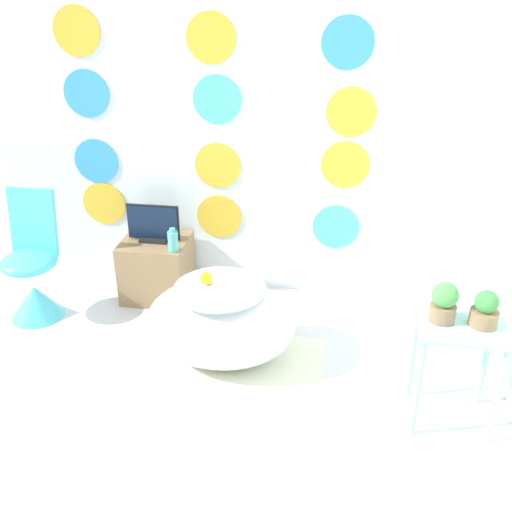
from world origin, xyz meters
The scene contains 12 objects.
ground_plane centered at (0.00, 0.00, 0.00)m, with size 12.00×12.00×0.00m, color silver.
wall_back_dotted centered at (0.00, 1.93, 1.30)m, with size 4.66×0.05×2.60m.
rug centered at (0.19, 0.90, 0.00)m, with size 1.26×0.78×0.01m.
bathtub centered at (0.21, 1.01, 0.25)m, with size 0.88×0.65×0.49m.
rubber_duck centered at (0.13, 1.01, 0.54)m, with size 0.07×0.08×0.09m.
chair centered at (-1.11, 1.29, 0.27)m, with size 0.36×0.37×0.85m.
tv_cabinet centered at (-0.39, 1.67, 0.22)m, with size 0.45×0.41×0.43m.
tv centered at (-0.39, 1.67, 0.54)m, with size 0.36×0.12×0.26m.
vase centered at (-0.21, 1.53, 0.50)m, with size 0.07×0.07×0.16m.
side_table centered at (1.48, 0.67, 0.46)m, with size 0.42×0.35×0.58m.
potted_plant_left centered at (1.38, 0.68, 0.68)m, with size 0.13×0.13×0.21m.
potted_plant_right centered at (1.57, 0.67, 0.67)m, with size 0.14×0.14×0.19m.
Camera 1 is at (0.87, -1.90, 2.17)m, focal length 42.00 mm.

